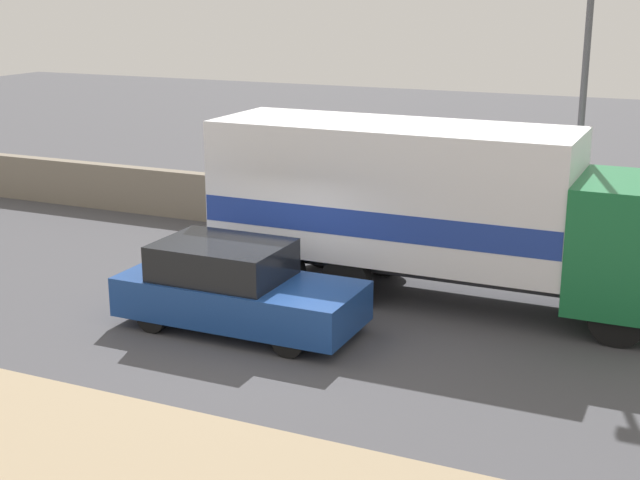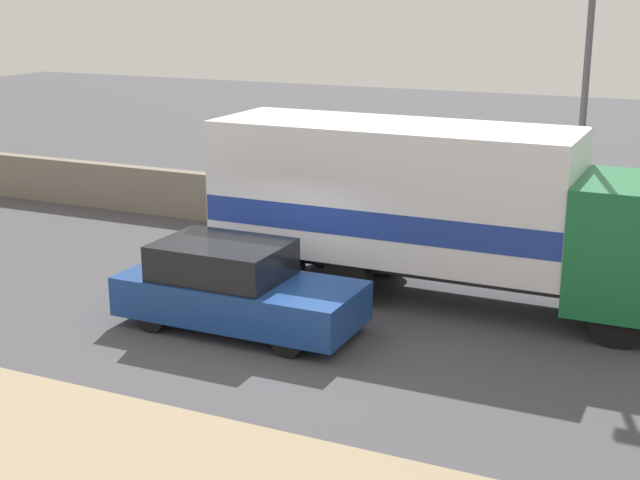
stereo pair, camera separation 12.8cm
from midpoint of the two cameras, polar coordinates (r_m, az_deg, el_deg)
The scene contains 5 objects.
ground_plane at distance 15.97m, azimuth -4.84°, elevation -5.95°, with size 80.00×80.00×0.00m, color #47474C.
stone_wall_backdrop at distance 21.54m, azimuth 3.75°, elevation 1.54°, with size 60.00×0.35×1.25m.
street_lamp at distance 19.02m, azimuth 16.50°, elevation 11.33°, with size 0.56×0.28×8.14m.
box_truck at distance 17.31m, azimuth 6.73°, elevation 2.26°, with size 8.98×2.48×3.41m.
car_hatchback at distance 15.99m, azimuth -5.67°, elevation -3.06°, with size 4.37×1.83×1.57m.
Camera 1 is at (7.28, -12.94, 5.87)m, focal length 50.00 mm.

